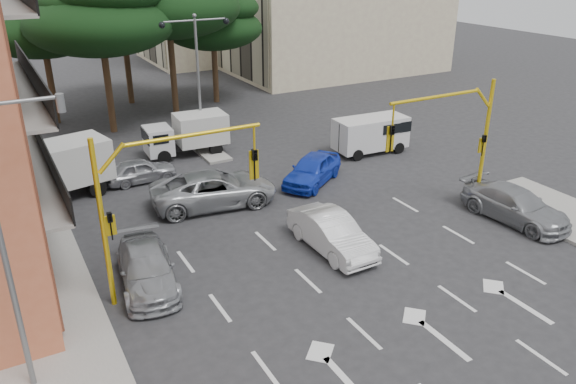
% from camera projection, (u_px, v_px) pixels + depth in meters
% --- Properties ---
extents(ground, '(120.00, 120.00, 0.00)m').
position_uv_depth(ground, '(352.00, 267.00, 21.60)').
color(ground, '#28282B').
rests_on(ground, ground).
extents(median_strip, '(1.40, 6.00, 0.15)m').
position_uv_depth(median_strip, '(203.00, 147.00, 34.41)').
color(median_strip, gray).
rests_on(median_strip, ground).
extents(pine_left_near, '(9.15, 9.15, 10.23)m').
position_uv_depth(pine_left_near, '(100.00, 13.00, 34.43)').
color(pine_left_near, '#382616').
rests_on(pine_left_near, ground).
extents(pine_left_far, '(8.32, 8.32, 9.30)m').
position_uv_depth(pine_left_far, '(41.00, 21.00, 36.59)').
color(pine_left_far, '#382616').
rests_on(pine_left_far, ground).
extents(pine_right, '(7.49, 7.49, 8.37)m').
position_uv_depth(pine_right, '(213.00, 21.00, 42.17)').
color(pine_right, '#382616').
rests_on(pine_right, ground).
extents(pine_back, '(9.15, 9.15, 10.23)m').
position_uv_depth(pine_back, '(121.00, 2.00, 41.37)').
color(pine_back, '#382616').
rests_on(pine_back, ground).
extents(signal_mast_right, '(5.79, 0.37, 6.00)m').
position_uv_depth(signal_mast_right, '(458.00, 131.00, 24.65)').
color(signal_mast_right, yellow).
rests_on(signal_mast_right, ground).
extents(signal_mast_left, '(5.79, 0.37, 6.00)m').
position_uv_depth(signal_mast_left, '(155.00, 191.00, 18.63)').
color(signal_mast_left, yellow).
rests_on(signal_mast_left, ground).
extents(street_lamp_left, '(2.08, 0.20, 8.00)m').
position_uv_depth(street_lamp_left, '(10.00, 237.00, 13.92)').
color(street_lamp_left, slate).
rests_on(street_lamp_left, sidewalk_left).
extents(street_lamp_center, '(4.16, 0.36, 7.77)m').
position_uv_depth(street_lamp_center, '(197.00, 59.00, 32.26)').
color(street_lamp_center, slate).
rests_on(street_lamp_center, median_strip).
extents(car_white_hatch, '(1.69, 4.60, 1.50)m').
position_uv_depth(car_white_hatch, '(331.00, 233.00, 22.58)').
color(car_white_hatch, silver).
rests_on(car_white_hatch, ground).
extents(car_blue_compact, '(4.63, 3.97, 1.50)m').
position_uv_depth(car_blue_compact, '(312.00, 169.00, 29.04)').
color(car_blue_compact, '#1734BD').
rests_on(car_blue_compact, ground).
extents(car_silver_wagon, '(2.56, 4.91, 1.36)m').
position_uv_depth(car_silver_wagon, '(147.00, 268.00, 20.24)').
color(car_silver_wagon, '#929499').
rests_on(car_silver_wagon, ground).
extents(car_silver_cross_a, '(6.24, 3.52, 1.65)m').
position_uv_depth(car_silver_cross_a, '(214.00, 189.00, 26.52)').
color(car_silver_cross_a, '#A1A4A9').
rests_on(car_silver_cross_a, ground).
extents(car_silver_cross_b, '(3.69, 1.53, 1.25)m').
position_uv_depth(car_silver_cross_b, '(140.00, 170.00, 29.24)').
color(car_silver_cross_b, '#A6A7AE').
rests_on(car_silver_cross_b, ground).
extents(car_silver_parked, '(2.48, 5.23, 1.47)m').
position_uv_depth(car_silver_parked, '(515.00, 205.00, 25.06)').
color(car_silver_parked, gray).
rests_on(car_silver_parked, ground).
extents(van_white, '(4.44, 2.19, 2.17)m').
position_uv_depth(van_white, '(370.00, 135.00, 33.28)').
color(van_white, silver).
rests_on(van_white, ground).
extents(box_truck_a, '(5.95, 3.50, 2.74)m').
position_uv_depth(box_truck_a, '(53.00, 173.00, 26.91)').
color(box_truck_a, silver).
rests_on(box_truck_a, ground).
extents(box_truck_b, '(4.94, 2.28, 2.38)m').
position_uv_depth(box_truck_b, '(187.00, 135.00, 32.87)').
color(box_truck_b, silver).
rests_on(box_truck_b, ground).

